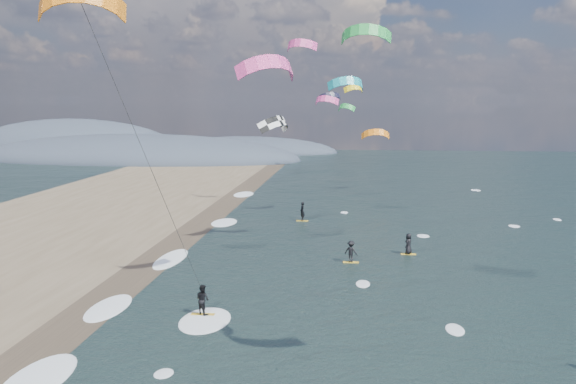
# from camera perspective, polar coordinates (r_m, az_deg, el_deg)

# --- Properties ---
(wet_sand_strip) EXTENTS (3.00, 240.00, 0.00)m
(wet_sand_strip) POSITION_cam_1_polar(r_m,az_deg,el_deg) (33.02, -20.23, -12.31)
(wet_sand_strip) COLOR #382D23
(wet_sand_strip) RESTS_ON ground
(coastal_hills) EXTENTS (80.00, 41.00, 15.00)m
(coastal_hills) POSITION_cam_1_polar(r_m,az_deg,el_deg) (134.46, -14.32, 3.09)
(coastal_hills) COLOR #3D4756
(coastal_hills) RESTS_ON ground
(kitesurfer_near_b) EXTENTS (7.00, 8.52, 16.46)m
(kitesurfer_near_b) POSITION_cam_1_polar(r_m,az_deg,el_deg) (29.59, -14.34, 6.86)
(kitesurfer_near_b) COLOR gold
(kitesurfer_near_b) RESTS_ON ground
(far_kitesurfers) EXTENTS (10.03, 16.06, 1.81)m
(far_kitesurfers) POSITION_cam_1_polar(r_m,az_deg,el_deg) (49.86, 5.71, -3.99)
(far_kitesurfers) COLOR gold
(far_kitesurfers) RESTS_ON ground
(bg_kite_field) EXTENTS (11.74, 74.18, 10.77)m
(bg_kite_field) POSITION_cam_1_polar(r_m,az_deg,el_deg) (70.22, 4.17, 9.11)
(bg_kite_field) COLOR teal
(bg_kite_field) RESTS_ON ground
(shoreline_surf) EXTENTS (2.40, 79.40, 0.11)m
(shoreline_surf) POSITION_cam_1_polar(r_m,az_deg,el_deg) (36.63, -15.18, -10.05)
(shoreline_surf) COLOR white
(shoreline_surf) RESTS_ON ground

